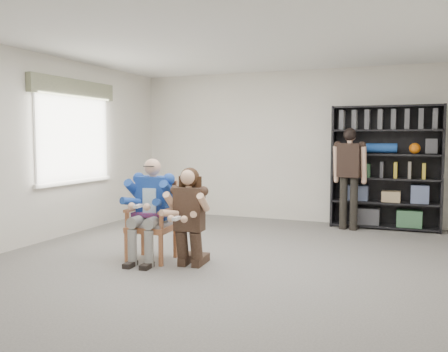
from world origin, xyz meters
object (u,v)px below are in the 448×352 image
at_px(armchair, 151,221).
at_px(standing_man, 349,179).
at_px(kneeling_woman, 188,218).
at_px(bookshelf, 386,167).
at_px(seated_man, 151,209).

height_order(armchair, standing_man, standing_man).
relative_size(kneeling_woman, bookshelf, 0.57).
height_order(kneeling_woman, standing_man, standing_man).
height_order(armchair, seated_man, seated_man).
bearing_deg(standing_man, seated_man, -114.72).
relative_size(seated_man, standing_man, 0.76).
xyz_separation_m(armchair, kneeling_woman, (0.58, -0.12, 0.10)).
xyz_separation_m(seated_man, standing_man, (2.06, 3.00, 0.20)).
bearing_deg(kneeling_woman, seated_man, 163.99).
bearing_deg(armchair, standing_man, 51.18).
xyz_separation_m(seated_man, bookshelf, (2.63, 3.34, 0.40)).
relative_size(armchair, standing_man, 0.59).
bearing_deg(armchair, seated_man, 0.00).
bearing_deg(kneeling_woman, bookshelf, 55.06).
xyz_separation_m(kneeling_woman, bookshelf, (2.05, 3.46, 0.45)).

